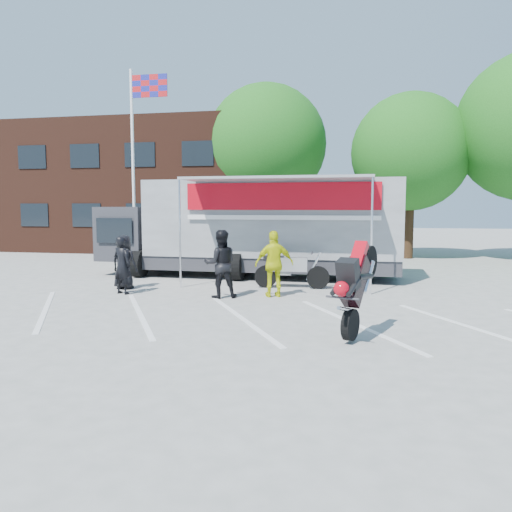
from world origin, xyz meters
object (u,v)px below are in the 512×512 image
(flagpole, at_px, (138,143))
(stunt_bike_rider, at_px, (363,335))
(spectator_leather_a, at_px, (124,262))
(spectator_leather_b, at_px, (122,265))
(spectator_leather_c, at_px, (220,264))
(spectator_hivis, at_px, (274,264))
(tree_mid, at_px, (410,152))
(tree_left, at_px, (266,145))
(transporter_truck, at_px, (258,277))
(parked_motorcycle, at_px, (292,288))

(flagpole, xyz_separation_m, stunt_bike_rider, (9.03, -9.94, -5.05))
(spectator_leather_a, height_order, spectator_leather_b, spectator_leather_b)
(spectator_leather_c, height_order, spectator_hivis, spectator_leather_c)
(spectator_leather_c, distance_m, spectator_hivis, 1.45)
(flagpole, relative_size, tree_mid, 1.04)
(tree_mid, distance_m, stunt_bike_rider, 15.90)
(tree_left, distance_m, transporter_truck, 10.29)
(tree_left, relative_size, transporter_truck, 0.83)
(flagpole, bearing_deg, stunt_bike_rider, -47.77)
(flagpole, xyz_separation_m, parked_motorcycle, (6.99, -4.75, -5.05))
(stunt_bike_rider, bearing_deg, spectator_leather_b, 173.96)
(tree_mid, height_order, transporter_truck, tree_mid)
(stunt_bike_rider, bearing_deg, tree_mid, 102.09)
(spectator_leather_b, relative_size, spectator_hivis, 0.90)
(spectator_leather_a, bearing_deg, stunt_bike_rider, 154.86)
(spectator_leather_a, relative_size, spectator_leather_b, 0.99)
(tree_mid, distance_m, spectator_leather_b, 15.17)
(stunt_bike_rider, xyz_separation_m, spectator_leather_c, (-3.70, 3.27, 0.91))
(flagpole, relative_size, stunt_bike_rider, 4.15)
(stunt_bike_rider, height_order, spectator_leather_a, spectator_leather_a)
(tree_left, height_order, transporter_truck, tree_left)
(flagpole, distance_m, parked_motorcycle, 9.85)
(tree_left, xyz_separation_m, spectator_leather_b, (-1.77, -12.67, -4.75))
(parked_motorcycle, relative_size, stunt_bike_rider, 1.19)
(tree_left, distance_m, spectator_hivis, 13.36)
(stunt_bike_rider, relative_size, spectator_leather_a, 1.20)
(stunt_bike_rider, bearing_deg, spectator_leather_a, 169.84)
(tree_mid, relative_size, spectator_hivis, 4.28)
(spectator_leather_b, bearing_deg, stunt_bike_rider, 173.06)
(tree_mid, bearing_deg, spectator_leather_b, -126.94)
(tree_mid, height_order, spectator_leather_a, tree_mid)
(flagpole, distance_m, spectator_leather_a, 7.54)
(tree_left, relative_size, tree_mid, 1.13)
(tree_mid, xyz_separation_m, parked_motorcycle, (-4.25, -9.75, -4.94))
(spectator_hivis, bearing_deg, stunt_bike_rider, 101.48)
(spectator_leather_a, bearing_deg, spectator_leather_b, 118.29)
(stunt_bike_rider, xyz_separation_m, spectator_hivis, (-2.31, 3.67, 0.90))
(parked_motorcycle, height_order, spectator_leather_b, spectator_leather_b)
(tree_left, bearing_deg, spectator_leather_b, -97.96)
(tree_left, height_order, parked_motorcycle, tree_left)
(flagpole, height_order, spectator_leather_c, flagpole)
(tree_mid, height_order, stunt_bike_rider, tree_mid)
(tree_left, bearing_deg, spectator_leather_c, -85.15)
(flagpole, height_order, tree_left, tree_left)
(flagpole, xyz_separation_m, transporter_truck, (5.53, -2.56, -5.05))
(tree_mid, xyz_separation_m, transporter_truck, (-5.71, -7.56, -4.94))
(transporter_truck, bearing_deg, spectator_leather_b, -125.53)
(stunt_bike_rider, distance_m, spectator_leather_b, 7.37)
(spectator_hivis, bearing_deg, spectator_leather_a, -25.92)
(tree_mid, relative_size, parked_motorcycle, 3.36)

